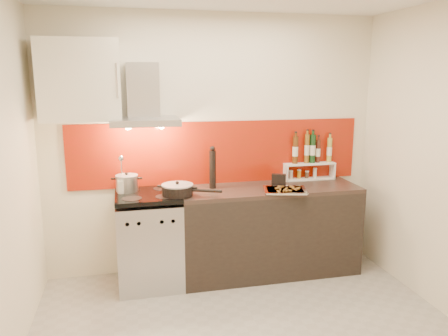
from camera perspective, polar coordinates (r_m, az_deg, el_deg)
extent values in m
cube|color=silver|center=(4.45, -1.30, 3.06)|extent=(3.40, 0.02, 2.60)
cube|color=#921E07|center=(4.47, -0.63, 2.04)|extent=(3.00, 0.02, 0.64)
cube|color=#B7B7BA|center=(4.31, -9.69, -9.56)|extent=(0.60, 0.60, 0.84)
cube|color=black|center=(4.08, -9.40, -12.20)|extent=(0.50, 0.02, 0.40)
cube|color=#B7B7BA|center=(3.94, -9.59, -7.02)|extent=(0.56, 0.02, 0.12)
cube|color=#FF190C|center=(3.93, -9.59, -7.04)|extent=(0.10, 0.01, 0.04)
cube|color=black|center=(4.16, -9.92, -3.53)|extent=(0.60, 0.60, 0.04)
cube|color=black|center=(4.52, 5.82, -8.28)|extent=(1.80, 0.60, 0.86)
cube|color=black|center=(4.39, 5.94, -2.75)|extent=(1.80, 0.60, 0.04)
cube|color=#B7B7BA|center=(4.09, -10.31, 6.02)|extent=(0.62, 0.50, 0.06)
cube|color=#B7B7BA|center=(4.22, -10.55, 10.01)|extent=(0.30, 0.18, 0.50)
sphere|color=#FFD18C|center=(4.09, -12.40, 5.37)|extent=(0.07, 0.07, 0.07)
sphere|color=#FFD18C|center=(4.10, -8.18, 5.55)|extent=(0.07, 0.07, 0.07)
cube|color=white|center=(4.15, -18.29, 10.83)|extent=(0.70, 0.35, 0.72)
cylinder|color=#B7B7BA|center=(4.26, -12.56, -2.01)|extent=(0.21, 0.21, 0.14)
cylinder|color=#99999E|center=(4.24, -12.61, -0.98)|extent=(0.21, 0.21, 0.01)
sphere|color=black|center=(4.24, -12.62, -0.74)|extent=(0.03, 0.03, 0.03)
cylinder|color=black|center=(4.05, -6.10, -2.92)|extent=(0.29, 0.29, 0.09)
cylinder|color=#99999E|center=(4.03, -6.12, -2.22)|extent=(0.29, 0.29, 0.01)
sphere|color=black|center=(4.03, -6.12, -1.90)|extent=(0.03, 0.03, 0.03)
cylinder|color=black|center=(3.98, -2.20, -2.98)|extent=(0.26, 0.13, 0.03)
cylinder|color=silver|center=(4.20, -13.24, -2.47)|extent=(0.08, 0.08, 0.13)
cylinder|color=silver|center=(4.16, -13.21, -0.17)|extent=(0.01, 0.06, 0.24)
sphere|color=silver|center=(4.09, -13.29, 1.25)|extent=(0.05, 0.05, 0.05)
cylinder|color=black|center=(4.28, -1.50, -0.21)|extent=(0.07, 0.07, 0.37)
sphere|color=black|center=(4.24, -1.51, 2.55)|extent=(0.05, 0.05, 0.05)
cube|color=white|center=(4.78, 10.98, -1.35)|extent=(0.56, 0.15, 0.01)
cube|color=white|center=(4.66, 7.99, -0.59)|extent=(0.01, 0.15, 0.16)
cube|color=white|center=(4.87, 13.90, -0.27)|extent=(0.02, 0.15, 0.16)
cube|color=white|center=(4.74, 11.05, 0.58)|extent=(0.56, 0.15, 0.02)
cylinder|color=#4C280D|center=(4.65, 9.29, 2.33)|extent=(0.06, 0.06, 0.29)
cylinder|color=brown|center=(4.70, 10.77, 2.49)|extent=(0.05, 0.05, 0.31)
cylinder|color=black|center=(4.73, 11.49, 2.49)|extent=(0.06, 0.06, 0.30)
cylinder|color=#441B12|center=(4.76, 12.19, 2.15)|extent=(0.05, 0.05, 0.24)
cylinder|color=#A0963A|center=(4.81, 13.60, 2.31)|extent=(0.05, 0.05, 0.26)
cylinder|color=#C0A99C|center=(4.69, 8.74, -0.93)|extent=(0.04, 0.04, 0.08)
cylinder|color=#A5791B|center=(4.72, 9.76, -0.84)|extent=(0.04, 0.04, 0.08)
cylinder|color=#493324|center=(4.76, 10.77, -0.90)|extent=(0.04, 0.04, 0.06)
cylinder|color=silver|center=(4.79, 11.78, -0.69)|extent=(0.04, 0.04, 0.09)
cube|color=black|center=(4.43, 7.15, -1.57)|extent=(0.15, 0.11, 0.12)
cube|color=silver|center=(4.23, 7.96, -2.94)|extent=(0.44, 0.37, 0.01)
cube|color=silver|center=(4.23, 7.97, -2.81)|extent=(0.46, 0.40, 0.01)
cube|color=red|center=(4.23, 7.97, -2.81)|extent=(0.39, 0.33, 0.01)
cube|color=brown|center=(4.31, 8.80, -2.40)|extent=(0.02, 0.05, 0.01)
cube|color=brown|center=(4.22, 7.00, -2.66)|extent=(0.05, 0.02, 0.01)
cube|color=brown|center=(4.15, 8.25, -2.94)|extent=(0.04, 0.05, 0.01)
cube|color=brown|center=(4.29, 7.55, -2.45)|extent=(0.05, 0.04, 0.01)
cube|color=brown|center=(4.29, 8.87, -2.47)|extent=(0.04, 0.05, 0.01)
cube|color=brown|center=(4.16, 8.52, -2.93)|extent=(0.05, 0.04, 0.01)
cube|color=brown|center=(4.17, 8.11, -2.86)|extent=(0.05, 0.03, 0.01)
cube|color=brown|center=(4.30, 7.36, -2.41)|extent=(0.05, 0.04, 0.01)
cube|color=brown|center=(4.18, 7.36, -2.82)|extent=(0.03, 0.05, 0.01)
cube|color=brown|center=(4.15, 7.94, -2.93)|extent=(0.05, 0.04, 0.01)
cube|color=brown|center=(4.26, 9.64, -2.60)|extent=(0.05, 0.03, 0.01)
cube|color=brown|center=(4.22, 8.15, -2.69)|extent=(0.04, 0.05, 0.01)
cube|color=brown|center=(4.11, 7.13, -3.06)|extent=(0.02, 0.05, 0.01)
cube|color=brown|center=(4.21, 9.54, -2.77)|extent=(0.05, 0.04, 0.01)
cube|color=brown|center=(4.24, 9.11, -2.66)|extent=(0.03, 0.05, 0.01)
cube|color=brown|center=(4.26, 7.26, -2.52)|extent=(0.05, 0.02, 0.01)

